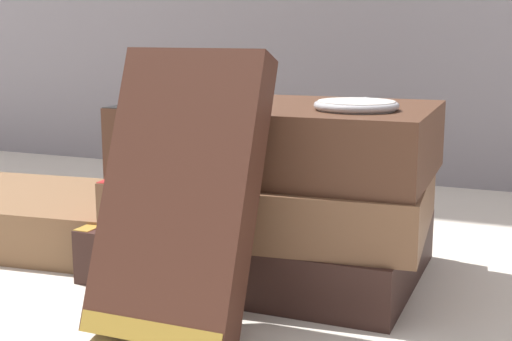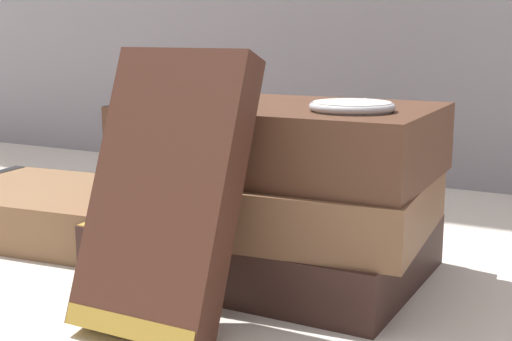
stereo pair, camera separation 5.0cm
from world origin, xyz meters
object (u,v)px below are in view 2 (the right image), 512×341
object	(u,v)px
pocket_watch	(350,107)
book_flat_middle	(273,198)
book_side_left	(48,210)
book_flat_bottom	(259,244)
book_leaning_front	(163,201)
reading_glasses	(292,209)
book_flat_top	(276,138)

from	to	relation	value
pocket_watch	book_flat_middle	bearing A→B (deg)	164.58
book_flat_middle	book_side_left	distance (m)	0.22
book_flat_bottom	book_flat_middle	xyz separation A→B (m)	(0.01, -0.01, 0.04)
book_flat_middle	book_leaning_front	world-z (taller)	book_leaning_front
book_flat_bottom	book_leaning_front	distance (m)	0.13
book_side_left	book_leaning_front	world-z (taller)	book_leaning_front
pocket_watch	reading_glasses	xyz separation A→B (m)	(-0.13, 0.19, -0.12)
book_flat_bottom	book_flat_middle	world-z (taller)	book_flat_middle
book_flat_top	pocket_watch	bearing A→B (deg)	-19.44
book_leaning_front	pocket_watch	distance (m)	0.13
book_flat_top	reading_glasses	bearing A→B (deg)	110.06
pocket_watch	book_flat_top	bearing A→B (deg)	162.29
book_flat_top	book_leaning_front	size ratio (longest dim) A/B	1.28
book_flat_middle	pocket_watch	size ratio (longest dim) A/B	3.79
book_leaning_front	pocket_watch	xyz separation A→B (m)	(0.08, 0.09, 0.05)
book_flat_bottom	book_flat_top	size ratio (longest dim) A/B	1.06
book_flat_bottom	pocket_watch	world-z (taller)	pocket_watch
book_flat_bottom	reading_glasses	xyz separation A→B (m)	(-0.05, 0.17, -0.02)
book_flat_top	reading_glasses	world-z (taller)	book_flat_top
pocket_watch	book_leaning_front	bearing A→B (deg)	-129.16
book_side_left	pocket_watch	distance (m)	0.30
reading_glasses	book_flat_bottom	bearing A→B (deg)	-64.66
book_flat_middle	book_flat_top	distance (m)	0.04
book_flat_middle	reading_glasses	size ratio (longest dim) A/B	1.91
book_flat_bottom	reading_glasses	world-z (taller)	book_flat_bottom
book_flat_middle	reading_glasses	distance (m)	0.19
book_leaning_front	reading_glasses	xyz separation A→B (m)	(-0.05, 0.29, -0.08)
reading_glasses	book_flat_middle	bearing A→B (deg)	-60.98
book_flat_bottom	book_side_left	xyz separation A→B (m)	(-0.21, -0.00, 0.00)
book_flat_bottom	book_flat_middle	size ratio (longest dim) A/B	1.02
reading_glasses	book_leaning_front	bearing A→B (deg)	-71.52
book_leaning_front	book_flat_top	bearing A→B (deg)	82.38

